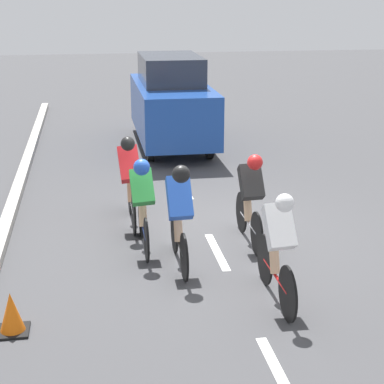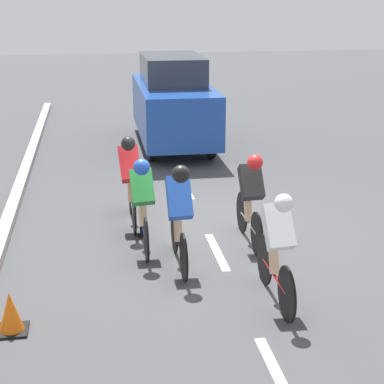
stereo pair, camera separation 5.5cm
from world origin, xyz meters
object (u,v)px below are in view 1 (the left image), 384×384
Objects in this scene: cyclist_blue at (179,212)px; cyclist_black at (251,196)px; cyclist_red at (130,178)px; traffic_cone at (11,314)px; cyclist_white at (278,244)px; cyclist_green at (143,200)px; support_car at (172,102)px.

cyclist_blue is 1.35m from cyclist_black.
traffic_cone is at bearing 64.24° from cyclist_red.
cyclist_blue is at bearing -145.67° from traffic_cone.
cyclist_blue is at bearing -50.36° from cyclist_white.
cyclist_green is 0.99× the size of cyclist_black.
support_car is (0.33, -6.58, 0.31)m from cyclist_black.
cyclist_white is at bearing -176.18° from traffic_cone.
cyclist_blue reaches higher than cyclist_green.
traffic_cone is (2.12, 1.45, -0.59)m from cyclist_blue.
support_car is at bearing -101.07° from cyclist_green.
cyclist_green is 6.69m from support_car.
support_car is at bearing -96.59° from cyclist_blue.
cyclist_blue is 0.97× the size of cyclist_white.
cyclist_red is at bearing -115.76° from traffic_cone.
support_car is (0.19, -8.49, 0.31)m from cyclist_white.
cyclist_green is at bearing 78.93° from support_car.
support_car reaches higher than traffic_cone.
cyclist_black is 6.59m from support_car.
cyclist_red is (0.10, -1.12, 0.02)m from cyclist_green.
support_car is at bearing -108.80° from traffic_cone.
cyclist_red is at bearing -84.64° from cyclist_green.
cyclist_red is 5.62m from support_car.
traffic_cone is at bearing 71.20° from support_car.
cyclist_green is 3.28× the size of traffic_cone.
cyclist_blue is at bearing 106.89° from cyclist_red.
cyclist_black is 3.95m from traffic_cone.
cyclist_blue is 0.38× the size of support_car.
cyclist_green is at bearing -0.77° from cyclist_black.
cyclist_white is at bearing 85.83° from cyclist_black.
cyclist_white is (-1.47, 1.93, 0.00)m from cyclist_green.
support_car is at bearing -88.72° from cyclist_white.
cyclist_green is 1.12m from cyclist_red.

